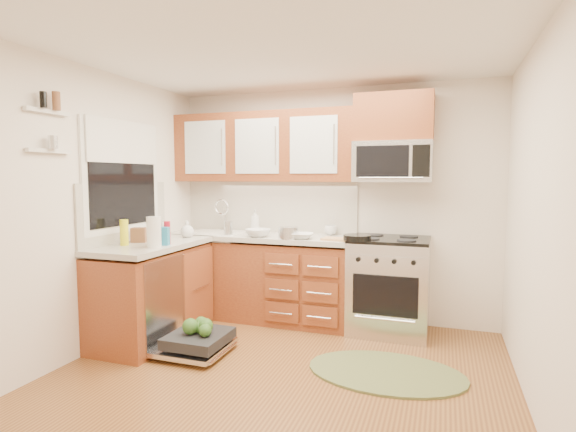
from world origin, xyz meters
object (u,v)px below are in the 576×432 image
at_px(sink, 215,244).
at_px(rug, 386,372).
at_px(upper_cabinets, 263,147).
at_px(cup, 331,230).
at_px(microwave, 393,162).
at_px(bowl_a, 301,236).
at_px(dishwasher, 195,343).
at_px(paper_towel_roll, 154,232).
at_px(cutting_board, 337,239).
at_px(skillet, 357,237).
at_px(bowl_b, 258,233).
at_px(stock_pot, 288,233).
at_px(range, 389,285).

distance_m(sink, rug, 2.39).
xyz_separation_m(upper_cabinets, cup, (0.76, 0.06, -0.90)).
bearing_deg(microwave, bowl_a, -160.81).
bearing_deg(sink, bowl_a, -8.97).
distance_m(upper_cabinets, microwave, 1.42).
xyz_separation_m(dishwasher, paper_towel_roll, (-0.39, -0.01, 0.96)).
xyz_separation_m(dishwasher, cup, (0.89, 1.33, 0.88)).
bearing_deg(cup, rug, -57.92).
bearing_deg(upper_cabinets, dishwasher, -96.04).
relative_size(rug, cutting_board, 4.38).
height_order(paper_towel_roll, bowl_a, paper_towel_roll).
bearing_deg(skillet, bowl_b, 176.21).
bearing_deg(dishwasher, bowl_a, 54.39).
distance_m(microwave, cutting_board, 0.95).
xyz_separation_m(upper_cabinets, paper_towel_roll, (-0.52, -1.28, -0.81)).
height_order(bowl_b, cup, cup).
height_order(stock_pot, bowl_a, stock_pot).
distance_m(range, cutting_board, 0.70).
bearing_deg(upper_cabinets, paper_towel_roll, -112.29).
distance_m(upper_cabinets, cup, 1.17).
relative_size(sink, cutting_board, 2.19).
bearing_deg(sink, rug, -25.72).
distance_m(range, paper_towel_roll, 2.32).
distance_m(range, dishwasher, 1.95).
bearing_deg(rug, microwave, 95.04).
bearing_deg(rug, stock_pot, 144.45).
bearing_deg(microwave, cutting_board, -151.35).
xyz_separation_m(microwave, dishwasher, (-1.54, -1.25, -1.60)).
height_order(range, cutting_board, range).
height_order(sink, cup, cup).
bearing_deg(rug, skillet, 117.14).
distance_m(sink, skillet, 1.68).
bearing_deg(bowl_a, dishwasher, -125.61).
bearing_deg(stock_pot, sink, 168.00).
relative_size(range, bowl_a, 3.96).
bearing_deg(skillet, sink, 171.72).
distance_m(upper_cabinets, skillet, 1.49).
distance_m(microwave, sink, 2.13).
bearing_deg(sink, upper_cabinets, 16.45).
height_order(stock_pot, cutting_board, stock_pot).
height_order(range, skillet, skillet).
relative_size(stock_pot, bowl_b, 0.78).
bearing_deg(cup, bowl_a, -118.63).
relative_size(microwave, cutting_board, 2.69).
bearing_deg(paper_towel_roll, bowl_b, 58.13).
bearing_deg(cup, cutting_board, -67.35).
bearing_deg(paper_towel_roll, bowl_a, 41.78).
relative_size(cutting_board, bowl_a, 1.18).
height_order(bowl_a, cup, cup).
xyz_separation_m(sink, cutting_board, (1.43, -0.14, 0.14)).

